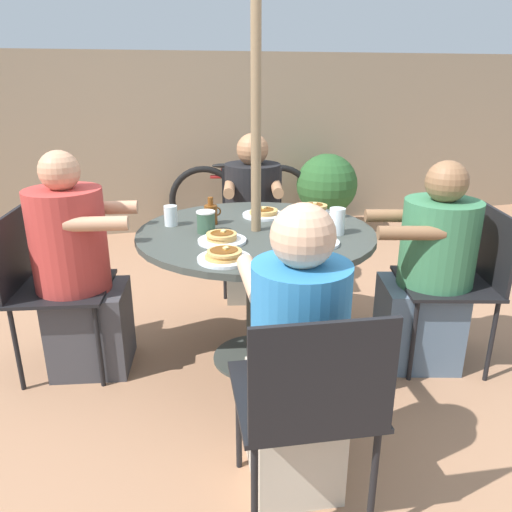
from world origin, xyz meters
TOP-DOWN VIEW (x-y plane):
  - ground_plane at (0.00, 0.00)m, footprint 12.00×12.00m
  - back_fence at (0.00, 2.66)m, footprint 10.00×0.06m
  - patio_table at (0.00, 0.00)m, footprint 1.22×1.22m
  - umbrella_pole at (0.00, 0.00)m, footprint 0.05×0.05m
  - patio_chair_north at (-0.11, -1.08)m, footprint 0.51×0.51m
  - diner_north at (-0.09, -0.91)m, footprint 0.38×0.56m
  - patio_chair_east at (1.05, -0.29)m, footprint 0.58×0.58m
  - diner_east at (0.88, -0.24)m, footprint 0.59×0.50m
  - patio_chair_south at (0.25, 1.06)m, footprint 0.56×0.56m
  - diner_south at (0.21, 0.89)m, footprint 0.48×0.57m
  - patio_chair_west at (-1.07, 0.20)m, footprint 0.55×0.55m
  - diner_west at (-0.90, 0.16)m, footprint 0.55×0.44m
  - pancake_plate_a at (0.21, -0.28)m, footprint 0.23×0.23m
  - pancake_plate_b at (0.38, 0.18)m, footprint 0.23×0.23m
  - pancake_plate_c at (-0.21, -0.14)m, footprint 0.23×0.23m
  - pancake_plate_d at (0.11, 0.25)m, footprint 0.23×0.23m
  - pancake_plate_e at (-0.25, -0.39)m, footprint 0.23×0.23m
  - syrup_bottle at (-0.20, 0.17)m, footprint 0.09×0.07m
  - coffee_cup at (-0.25, 0.03)m, footprint 0.09×0.09m
  - drinking_glass_a at (-0.41, 0.20)m, footprint 0.07×0.07m
  - drinking_glass_b at (0.37, -0.16)m, footprint 0.08×0.08m
  - bicycle at (0.48, 2.34)m, footprint 1.42×0.44m
  - potted_shrub at (1.32, 2.21)m, footprint 0.61×0.61m

SIDE VIEW (x-z plane):
  - ground_plane at x=0.00m, z-range 0.00..0.00m
  - bicycle at x=0.48m, z-range 0.00..0.70m
  - potted_shrub at x=1.32m, z-range 0.06..0.84m
  - diner_east at x=0.88m, z-range -0.06..1.06m
  - patio_chair_north at x=-0.11m, z-range 0.08..0.94m
  - patio_chair_east at x=1.05m, z-range 0.08..0.94m
  - patio_chair_south at x=0.25m, z-range 0.08..0.94m
  - patio_chair_west at x=-1.07m, z-range 0.08..0.94m
  - diner_south at x=0.21m, z-range -0.06..1.08m
  - diner_north at x=-0.09m, z-range -0.05..1.08m
  - diner_west at x=-0.90m, z-range -0.06..1.12m
  - patio_table at x=0.00m, z-range 0.27..1.02m
  - pancake_plate_a at x=0.21m, z-range 0.75..0.80m
  - pancake_plate_d at x=0.11m, z-range 0.75..0.80m
  - pancake_plate_c at x=-0.21m, z-range 0.74..0.80m
  - pancake_plate_e at x=-0.25m, z-range 0.75..0.80m
  - pancake_plate_b at x=0.38m, z-range 0.74..0.82m
  - drinking_glass_a at x=-0.41m, z-range 0.76..0.86m
  - coffee_cup at x=-0.25m, z-range 0.76..0.87m
  - syrup_bottle at x=-0.20m, z-range 0.74..0.89m
  - drinking_glass_b at x=0.37m, z-range 0.76..0.89m
  - back_fence at x=0.00m, z-range 0.00..1.72m
  - umbrella_pole at x=0.00m, z-range 0.00..2.17m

